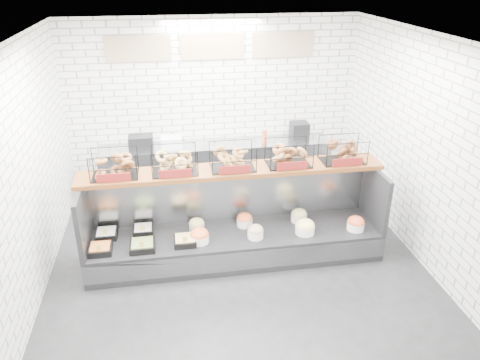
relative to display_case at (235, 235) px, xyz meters
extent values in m
plane|color=black|center=(0.01, -0.34, -0.33)|extent=(5.50, 5.50, 0.00)
cube|color=white|center=(0.01, 2.41, 1.17)|extent=(5.00, 0.02, 3.00)
cube|color=white|center=(-2.49, -0.34, 1.17)|extent=(0.02, 5.50, 3.00)
cube|color=white|center=(2.51, -0.34, 1.17)|extent=(0.02, 5.50, 3.00)
cube|color=white|center=(0.01, -0.34, 2.67)|extent=(5.00, 5.50, 0.02)
cube|color=#C8AE8A|center=(-1.19, 2.38, 2.17)|extent=(1.05, 0.03, 0.42)
cube|color=#C8AE8A|center=(0.01, 2.38, 2.17)|extent=(1.05, 0.03, 0.42)
cube|color=#C8AE8A|center=(1.21, 2.38, 2.17)|extent=(1.05, 0.03, 0.42)
cube|color=black|center=(0.01, -0.04, -0.13)|extent=(4.00, 0.90, 0.40)
cube|color=#93969B|center=(0.01, -0.48, -0.11)|extent=(4.00, 0.03, 0.28)
cube|color=#93969B|center=(0.01, 0.37, 0.47)|extent=(4.00, 0.08, 0.80)
cube|color=black|center=(-1.96, -0.04, 0.47)|extent=(0.06, 0.90, 0.80)
cube|color=black|center=(1.98, -0.04, 0.47)|extent=(0.06, 0.90, 0.80)
cube|color=black|center=(-1.77, -0.25, 0.11)|extent=(0.29, 0.29, 0.08)
cube|color=orange|center=(-1.77, -0.25, 0.15)|extent=(0.24, 0.24, 0.04)
cube|color=gold|center=(-1.77, -0.35, 0.20)|extent=(0.06, 0.01, 0.08)
cube|color=black|center=(-1.73, 0.12, 0.11)|extent=(0.28, 0.28, 0.08)
cube|color=white|center=(-1.73, 0.12, 0.15)|extent=(0.24, 0.24, 0.04)
cube|color=gold|center=(-1.73, 0.02, 0.20)|extent=(0.06, 0.01, 0.08)
cube|color=black|center=(-1.24, -0.25, 0.11)|extent=(0.32, 0.32, 0.08)
cube|color=olive|center=(-1.24, -0.25, 0.15)|extent=(0.27, 0.27, 0.04)
cube|color=gold|center=(-1.24, -0.36, 0.20)|extent=(0.06, 0.01, 0.08)
cube|color=black|center=(-1.24, 0.14, 0.11)|extent=(0.27, 0.27, 0.08)
cube|color=white|center=(-1.24, 0.14, 0.15)|extent=(0.23, 0.23, 0.04)
cube|color=gold|center=(-1.24, 0.05, 0.20)|extent=(0.06, 0.01, 0.08)
cube|color=black|center=(-0.69, -0.22, 0.11)|extent=(0.29, 0.29, 0.08)
cube|color=#E3BD74|center=(-0.69, -0.22, 0.15)|extent=(0.25, 0.25, 0.04)
cube|color=gold|center=(-0.69, -0.32, 0.20)|extent=(0.06, 0.01, 0.08)
cylinder|color=white|center=(-0.50, -0.21, 0.13)|extent=(0.25, 0.25, 0.11)
ellipsoid|color=orange|center=(-0.50, -0.21, 0.19)|extent=(0.25, 0.25, 0.17)
cylinder|color=white|center=(-0.51, 0.09, 0.13)|extent=(0.21, 0.21, 0.11)
ellipsoid|color=#E7D476|center=(-0.51, 0.09, 0.19)|extent=(0.21, 0.21, 0.15)
cylinder|color=white|center=(0.25, -0.22, 0.13)|extent=(0.22, 0.22, 0.11)
ellipsoid|color=tan|center=(0.25, -0.22, 0.19)|extent=(0.21, 0.21, 0.15)
cylinder|color=white|center=(0.16, 0.11, 0.13)|extent=(0.23, 0.23, 0.11)
ellipsoid|color=#EF5F32|center=(0.16, 0.11, 0.19)|extent=(0.22, 0.22, 0.15)
cylinder|color=white|center=(0.94, -0.22, 0.13)|extent=(0.27, 0.27, 0.11)
ellipsoid|color=#F1E17B|center=(0.94, -0.22, 0.19)|extent=(0.26, 0.26, 0.18)
cylinder|color=white|center=(0.95, 0.11, 0.13)|extent=(0.23, 0.23, 0.11)
ellipsoid|color=tan|center=(0.95, 0.11, 0.19)|extent=(0.22, 0.22, 0.16)
cylinder|color=white|center=(1.66, -0.24, 0.13)|extent=(0.24, 0.24, 0.11)
ellipsoid|color=#D9542E|center=(1.66, -0.24, 0.19)|extent=(0.24, 0.24, 0.17)
cube|color=#522911|center=(0.01, 0.18, 0.90)|extent=(4.10, 0.50, 0.06)
cube|color=black|center=(-1.53, 0.18, 1.10)|extent=(0.60, 0.38, 0.34)
cube|color=maroon|center=(-1.53, -0.02, 1.00)|extent=(0.42, 0.02, 0.11)
cube|color=black|center=(-0.76, 0.18, 1.10)|extent=(0.60, 0.38, 0.34)
cube|color=maroon|center=(-0.76, -0.02, 1.00)|extent=(0.42, 0.02, 0.11)
cube|color=black|center=(0.01, 0.18, 1.10)|extent=(0.60, 0.38, 0.34)
cube|color=maroon|center=(0.01, -0.02, 1.00)|extent=(0.42, 0.02, 0.11)
cube|color=black|center=(0.77, 0.18, 1.10)|extent=(0.60, 0.38, 0.34)
cube|color=maroon|center=(0.77, -0.02, 1.00)|extent=(0.42, 0.02, 0.11)
cube|color=black|center=(1.54, 0.18, 1.10)|extent=(0.60, 0.38, 0.34)
cube|color=maroon|center=(1.54, -0.02, 1.00)|extent=(0.42, 0.02, 0.11)
cube|color=#93969B|center=(0.01, 2.09, 0.12)|extent=(4.00, 0.60, 0.90)
cube|color=black|center=(-1.27, 2.03, 0.69)|extent=(0.40, 0.30, 0.24)
cube|color=silver|center=(-0.77, 2.06, 0.66)|extent=(0.35, 0.28, 0.18)
cylinder|color=#CB5832|center=(0.84, 2.03, 0.68)|extent=(0.09, 0.09, 0.22)
cube|color=black|center=(1.49, 2.10, 0.72)|extent=(0.30, 0.30, 0.30)
camera|label=1|loc=(-0.83, -5.50, 3.46)|focal=35.00mm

